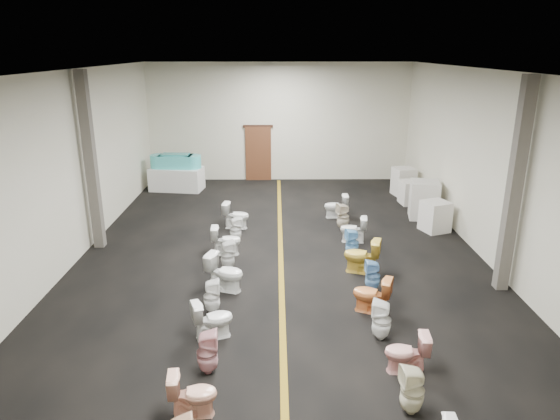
# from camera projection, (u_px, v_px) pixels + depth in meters

# --- Properties ---
(floor) EXTENTS (16.00, 16.00, 0.00)m
(floor) POSITION_uv_depth(u_px,v_px,m) (281.00, 261.00, 12.24)
(floor) COLOR black
(floor) RESTS_ON ground
(ceiling) EXTENTS (16.00, 16.00, 0.00)m
(ceiling) POSITION_uv_depth(u_px,v_px,m) (281.00, 71.00, 10.85)
(ceiling) COLOR black
(ceiling) RESTS_ON ground
(wall_back) EXTENTS (10.00, 0.00, 10.00)m
(wall_back) POSITION_uv_depth(u_px,v_px,m) (279.00, 123.00, 19.16)
(wall_back) COLOR beige
(wall_back) RESTS_ON ground
(wall_front) EXTENTS (10.00, 0.00, 10.00)m
(wall_front) POSITION_uv_depth(u_px,v_px,m) (291.00, 408.00, 3.94)
(wall_front) COLOR beige
(wall_front) RESTS_ON ground
(wall_left) EXTENTS (0.00, 16.00, 16.00)m
(wall_left) POSITION_uv_depth(u_px,v_px,m) (65.00, 172.00, 11.51)
(wall_left) COLOR beige
(wall_left) RESTS_ON ground
(wall_right) EXTENTS (0.00, 16.00, 16.00)m
(wall_right) POSITION_uv_depth(u_px,v_px,m) (496.00, 171.00, 11.59)
(wall_right) COLOR beige
(wall_right) RESTS_ON ground
(aisle_stripe) EXTENTS (0.12, 15.60, 0.01)m
(aisle_stripe) POSITION_uv_depth(u_px,v_px,m) (281.00, 260.00, 12.24)
(aisle_stripe) COLOR #836313
(aisle_stripe) RESTS_ON floor
(back_door) EXTENTS (1.00, 0.10, 2.10)m
(back_door) POSITION_uv_depth(u_px,v_px,m) (258.00, 154.00, 19.46)
(back_door) COLOR #562D19
(back_door) RESTS_ON floor
(door_frame) EXTENTS (1.15, 0.08, 0.10)m
(door_frame) POSITION_uv_depth(u_px,v_px,m) (258.00, 126.00, 19.14)
(door_frame) COLOR #331C11
(door_frame) RESTS_ON back_door
(column_left) EXTENTS (0.25, 0.25, 4.50)m
(column_left) POSITION_uv_depth(u_px,v_px,m) (91.00, 162.00, 12.46)
(column_left) COLOR #59544C
(column_left) RESTS_ON floor
(column_right) EXTENTS (0.25, 0.25, 4.50)m
(column_right) POSITION_uv_depth(u_px,v_px,m) (514.00, 188.00, 10.16)
(column_right) COLOR #59544C
(column_right) RESTS_ON floor
(display_table) EXTENTS (1.98, 1.20, 0.83)m
(display_table) POSITION_uv_depth(u_px,v_px,m) (177.00, 179.00, 18.26)
(display_table) COLOR white
(display_table) RESTS_ON floor
(bathtub) EXTENTS (1.86, 0.75, 0.55)m
(bathtub) POSITION_uv_depth(u_px,v_px,m) (176.00, 161.00, 18.06)
(bathtub) COLOR #46C9CB
(bathtub) RESTS_ON display_table
(appliance_crate_a) EXTENTS (0.87, 0.87, 0.87)m
(appliance_crate_a) POSITION_uv_depth(u_px,v_px,m) (435.00, 216.00, 14.12)
(appliance_crate_a) COLOR silver
(appliance_crate_a) RESTS_ON floor
(appliance_crate_b) EXTENTS (0.97, 0.97, 1.15)m
(appliance_crate_b) POSITION_uv_depth(u_px,v_px,m) (424.00, 200.00, 15.19)
(appliance_crate_b) COLOR silver
(appliance_crate_b) RESTS_ON floor
(appliance_crate_c) EXTENTS (0.76, 0.76, 0.78)m
(appliance_crate_c) POSITION_uv_depth(u_px,v_px,m) (411.00, 192.00, 16.63)
(appliance_crate_c) COLOR silver
(appliance_crate_c) RESTS_ON floor
(appliance_crate_d) EXTENTS (0.81, 0.81, 0.98)m
(appliance_crate_d) POSITION_uv_depth(u_px,v_px,m) (404.00, 181.00, 17.61)
(appliance_crate_d) COLOR silver
(appliance_crate_d) RESTS_ON floor
(toilet_left_2) EXTENTS (0.71, 0.46, 0.69)m
(toilet_left_2) POSITION_uv_depth(u_px,v_px,m) (193.00, 394.00, 6.98)
(toilet_left_2) COLOR #F5B194
(toilet_left_2) RESTS_ON floor
(toilet_left_3) EXTENTS (0.37, 0.37, 0.74)m
(toilet_left_3) POSITION_uv_depth(u_px,v_px,m) (207.00, 352.00, 7.90)
(toilet_left_3) COLOR #D2959A
(toilet_left_3) RESTS_ON floor
(toilet_left_4) EXTENTS (0.82, 0.64, 0.74)m
(toilet_left_4) POSITION_uv_depth(u_px,v_px,m) (213.00, 319.00, 8.88)
(toilet_left_4) COLOR white
(toilet_left_4) RESTS_ON floor
(toilet_left_5) EXTENTS (0.35, 0.35, 0.70)m
(toilet_left_5) POSITION_uv_depth(u_px,v_px,m) (212.00, 296.00, 9.73)
(toilet_left_5) COLOR white
(toilet_left_5) RESTS_ON floor
(toilet_left_6) EXTENTS (0.91, 0.69, 0.82)m
(toilet_left_6) POSITION_uv_depth(u_px,v_px,m) (225.00, 272.00, 10.63)
(toilet_left_6) COLOR white
(toilet_left_6) RESTS_ON floor
(toilet_left_7) EXTENTS (0.41, 0.41, 0.71)m
(toilet_left_7) POSITION_uv_depth(u_px,v_px,m) (228.00, 255.00, 11.65)
(toilet_left_7) COLOR white
(toilet_left_7) RESTS_ON floor
(toilet_left_8) EXTENTS (0.74, 0.44, 0.74)m
(toilet_left_8) POSITION_uv_depth(u_px,v_px,m) (226.00, 240.00, 12.52)
(toilet_left_8) COLOR white
(toilet_left_8) RESTS_ON floor
(toilet_left_9) EXTENTS (0.40, 0.40, 0.68)m
(toilet_left_9) POSITION_uv_depth(u_px,v_px,m) (236.00, 229.00, 13.37)
(toilet_left_9) COLOR white
(toilet_left_9) RESTS_ON floor
(toilet_left_10) EXTENTS (0.80, 0.54, 0.76)m
(toilet_left_10) POSITION_uv_depth(u_px,v_px,m) (236.00, 215.00, 14.36)
(toilet_left_10) COLOR white
(toilet_left_10) RESTS_ON floor
(toilet_right_2) EXTENTS (0.37, 0.36, 0.75)m
(toilet_right_2) POSITION_uv_depth(u_px,v_px,m) (412.00, 390.00, 7.02)
(toilet_right_2) COLOR beige
(toilet_right_2) RESTS_ON floor
(toilet_right_3) EXTENTS (0.72, 0.45, 0.70)m
(toilet_right_3) POSITION_uv_depth(u_px,v_px,m) (407.00, 353.00, 7.92)
(toilet_right_3) COLOR #EFA7A0
(toilet_right_3) RESTS_ON floor
(toilet_right_4) EXTENTS (0.43, 0.42, 0.75)m
(toilet_right_4) POSITION_uv_depth(u_px,v_px,m) (382.00, 320.00, 8.83)
(toilet_right_4) COLOR white
(toilet_right_4) RESTS_ON floor
(toilet_right_5) EXTENTS (0.85, 0.67, 0.76)m
(toilet_right_5) POSITION_uv_depth(u_px,v_px,m) (372.00, 295.00, 9.74)
(toilet_right_5) COLOR orange
(toilet_right_5) RESTS_ON floor
(toilet_right_6) EXTENTS (0.32, 0.32, 0.70)m
(toilet_right_6) POSITION_uv_depth(u_px,v_px,m) (373.00, 276.00, 10.61)
(toilet_right_6) COLOR #6EA2D3
(toilet_right_6) RESTS_ON floor
(toilet_right_7) EXTENTS (0.92, 0.69, 0.83)m
(toilet_right_7) POSITION_uv_depth(u_px,v_px,m) (362.00, 256.00, 11.47)
(toilet_right_7) COLOR gold
(toilet_right_7) RESTS_ON floor
(toilet_right_8) EXTENTS (0.37, 0.37, 0.71)m
(toilet_right_8) POSITION_uv_depth(u_px,v_px,m) (352.00, 243.00, 12.40)
(toilet_right_8) COLOR #75BAED
(toilet_right_8) RESTS_ON floor
(toilet_right_9) EXTENTS (0.75, 0.50, 0.71)m
(toilet_right_9) POSITION_uv_depth(u_px,v_px,m) (353.00, 229.00, 13.32)
(toilet_right_9) COLOR white
(toilet_right_9) RESTS_ON floor
(toilet_right_10) EXTENTS (0.44, 0.43, 0.78)m
(toilet_right_10) POSITION_uv_depth(u_px,v_px,m) (343.00, 217.00, 14.24)
(toilet_right_10) COLOR beige
(toilet_right_10) RESTS_ON floor
(toilet_right_11) EXTENTS (0.72, 0.41, 0.73)m
(toilet_right_11) POSITION_uv_depth(u_px,v_px,m) (336.00, 206.00, 15.26)
(toilet_right_11) COLOR white
(toilet_right_11) RESTS_ON floor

